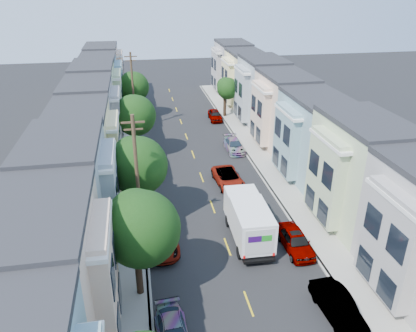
# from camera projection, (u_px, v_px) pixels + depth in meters

# --- Properties ---
(ground) EXTENTS (160.00, 160.00, 0.00)m
(ground) POSITION_uv_depth(u_px,v_px,m) (227.00, 247.00, 30.62)
(ground) COLOR black
(ground) RESTS_ON ground
(road_slab) EXTENTS (12.00, 70.00, 0.02)m
(road_slab) POSITION_uv_depth(u_px,v_px,m) (197.00, 165.00, 44.01)
(road_slab) COLOR black
(road_slab) RESTS_ON ground
(curb_left) EXTENTS (0.30, 70.00, 0.15)m
(curb_left) POSITION_uv_depth(u_px,v_px,m) (141.00, 169.00, 43.01)
(curb_left) COLOR gray
(curb_left) RESTS_ON ground
(curb_right) EXTENTS (0.30, 70.00, 0.15)m
(curb_right) POSITION_uv_depth(u_px,v_px,m) (251.00, 161.00, 44.96)
(curb_right) COLOR gray
(curb_right) RESTS_ON ground
(sidewalk_left) EXTENTS (2.60, 70.00, 0.15)m
(sidewalk_left) POSITION_uv_depth(u_px,v_px,m) (128.00, 170.00, 42.80)
(sidewalk_left) COLOR gray
(sidewalk_left) RESTS_ON ground
(sidewalk_right) EXTENTS (2.60, 70.00, 0.15)m
(sidewalk_right) POSITION_uv_depth(u_px,v_px,m) (262.00, 160.00, 45.16)
(sidewalk_right) COLOR gray
(sidewalk_right) RESTS_ON ground
(centerline) EXTENTS (0.12, 70.00, 0.01)m
(centerline) POSITION_uv_depth(u_px,v_px,m) (197.00, 165.00, 44.01)
(centerline) COLOR gold
(centerline) RESTS_ON ground
(townhouse_row_left) EXTENTS (5.00, 70.00, 8.50)m
(townhouse_row_left) POSITION_uv_depth(u_px,v_px,m) (91.00, 173.00, 42.22)
(townhouse_row_left) COLOR #7FA3AC
(townhouse_row_left) RESTS_ON ground
(townhouse_row_right) EXTENTS (5.00, 70.00, 8.50)m
(townhouse_row_right) POSITION_uv_depth(u_px,v_px,m) (294.00, 158.00, 45.81)
(townhouse_row_right) COLOR #7FA3AC
(townhouse_row_right) RESTS_ON ground
(tree_b) EXTENTS (4.70, 4.70, 7.26)m
(tree_b) POSITION_uv_depth(u_px,v_px,m) (140.00, 229.00, 24.06)
(tree_b) COLOR black
(tree_b) RESTS_ON ground
(tree_c) EXTENTS (4.70, 4.70, 7.41)m
(tree_c) POSITION_uv_depth(u_px,v_px,m) (137.00, 166.00, 31.85)
(tree_c) COLOR black
(tree_c) RESTS_ON ground
(tree_d) EXTENTS (4.48, 4.48, 7.19)m
(tree_d) POSITION_uv_depth(u_px,v_px,m) (134.00, 116.00, 43.91)
(tree_d) COLOR black
(tree_d) RESTS_ON ground
(tree_e) EXTENTS (4.29, 4.29, 6.71)m
(tree_e) POSITION_uv_depth(u_px,v_px,m) (133.00, 87.00, 57.10)
(tree_e) COLOR black
(tree_e) RESTS_ON ground
(tree_far_r) EXTENTS (3.10, 3.10, 5.73)m
(tree_far_r) POSITION_uv_depth(u_px,v_px,m) (227.00, 89.00, 57.84)
(tree_far_r) COLOR black
(tree_far_r) RESTS_ON ground
(utility_pole_near) EXTENTS (1.60, 0.26, 10.00)m
(utility_pole_near) POSITION_uv_depth(u_px,v_px,m) (138.00, 181.00, 29.23)
(utility_pole_near) COLOR #42301E
(utility_pole_near) RESTS_ON ground
(utility_pole_far) EXTENTS (1.60, 0.26, 10.00)m
(utility_pole_far) POSITION_uv_depth(u_px,v_px,m) (133.00, 92.00, 52.45)
(utility_pole_far) COLOR #42301E
(utility_pole_far) RESTS_ON ground
(fedex_truck) EXTENTS (2.57, 6.68, 3.20)m
(fedex_truck) POSITION_uv_depth(u_px,v_px,m) (248.00, 219.00, 30.82)
(fedex_truck) COLOR white
(fedex_truck) RESTS_ON ground
(lead_sedan) EXTENTS (2.69, 5.29, 1.43)m
(lead_sedan) POSITION_uv_depth(u_px,v_px,m) (228.00, 178.00, 39.57)
(lead_sedan) COLOR black
(lead_sedan) RESTS_ON ground
(parked_left_c) EXTENTS (2.61, 5.50, 1.52)m
(parked_left_c) POSITION_uv_depth(u_px,v_px,m) (161.00, 238.00, 30.33)
(parked_left_c) COLOR #91979D
(parked_left_c) RESTS_ON ground
(parked_left_d) EXTENTS (1.47, 4.00, 1.33)m
(parked_left_d) POSITION_uv_depth(u_px,v_px,m) (152.00, 170.00, 41.48)
(parked_left_d) COLOR #3E0A18
(parked_left_d) RESTS_ON ground
(parked_right_a) EXTENTS (1.87, 4.60, 1.50)m
(parked_right_a) POSITION_uv_depth(u_px,v_px,m) (338.00, 307.00, 23.98)
(parked_right_a) COLOR #5B5D64
(parked_right_a) RESTS_ON ground
(parked_right_b) EXTENTS (1.79, 4.66, 1.51)m
(parked_right_b) POSITION_uv_depth(u_px,v_px,m) (296.00, 241.00, 30.01)
(parked_right_b) COLOR silver
(parked_right_b) RESTS_ON ground
(parked_right_c) EXTENTS (1.94, 4.53, 1.35)m
(parked_right_c) POSITION_uv_depth(u_px,v_px,m) (234.00, 145.00, 47.43)
(parked_right_c) COLOR black
(parked_right_c) RESTS_ON ground
(parked_right_d) EXTENTS (1.81, 4.44, 1.43)m
(parked_right_d) POSITION_uv_depth(u_px,v_px,m) (215.00, 115.00, 57.80)
(parked_right_d) COLOR black
(parked_right_d) RESTS_ON ground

